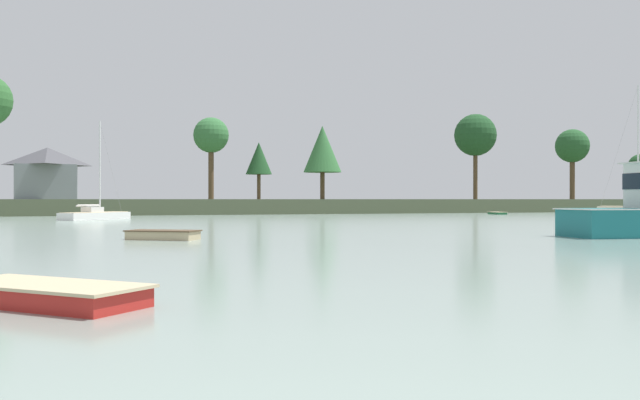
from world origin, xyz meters
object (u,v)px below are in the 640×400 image
object	(u,v)px
dinghy_sand	(163,236)
sailboat_white	(95,217)
mooring_buoy_orange	(620,225)
dinghy_red	(46,297)
dinghy_green	(497,213)

from	to	relation	value
dinghy_sand	sailboat_white	bearing A→B (deg)	93.93
sailboat_white	mooring_buoy_orange	xyz separation A→B (m)	(29.85, -26.15, -0.11)
sailboat_white	mooring_buoy_orange	distance (m)	39.68
sailboat_white	dinghy_sand	size ratio (longest dim) A/B	2.72
dinghy_red	sailboat_white	bearing A→B (deg)	88.12
dinghy_red	dinghy_green	bearing A→B (deg)	50.35
dinghy_red	mooring_buoy_orange	xyz separation A→B (m)	(31.42, 21.56, -0.04)
sailboat_white	dinghy_red	xyz separation A→B (m)	(-1.57, -47.70, -0.07)
mooring_buoy_orange	sailboat_white	bearing A→B (deg)	138.78
dinghy_green	sailboat_white	size ratio (longest dim) A/B	0.32
dinghy_red	dinghy_sand	size ratio (longest dim) A/B	1.06
dinghy_green	dinghy_red	world-z (taller)	dinghy_red
dinghy_sand	mooring_buoy_orange	bearing A→B (deg)	9.25
dinghy_sand	mooring_buoy_orange	world-z (taller)	dinghy_sand
dinghy_sand	dinghy_red	bearing A→B (deg)	-102.17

